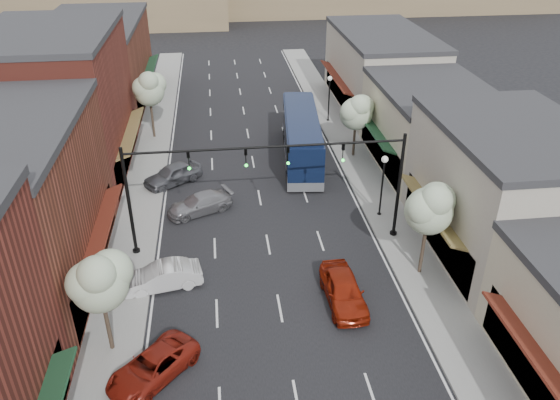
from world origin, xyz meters
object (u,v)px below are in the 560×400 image
object	(u,v)px
signal_mast_left	(169,184)
parked_car_c	(200,204)
tree_right_near	(431,207)
coach_bus	(301,137)
parked_car_d	(173,174)
tree_left_far	(149,88)
parked_car_a	(153,367)
tree_right_far	(357,111)
lamp_post_far	(329,91)
parked_car_b	(162,277)
lamp_post_near	(383,176)
tree_left_near	(99,280)
red_hatchback	(343,290)
signal_mast_right	(362,173)

from	to	relation	value
signal_mast_left	parked_car_c	distance (m)	6.16
tree_right_near	coach_bus	size ratio (longest dim) A/B	0.48
parked_car_d	tree_left_far	bearing A→B (deg)	157.41
tree_right_near	parked_car_a	bearing A→B (deg)	-158.03
tree_right_far	lamp_post_far	xyz separation A→B (m)	(-0.55, 8.06, -0.99)
signal_mast_left	parked_car_d	bearing A→B (deg)	93.68
signal_mast_left	parked_car_a	world-z (taller)	signal_mast_left
tree_left_far	parked_car_b	distance (m)	21.86
signal_mast_left	parked_car_c	size ratio (longest dim) A/B	1.82
tree_right_near	coach_bus	bearing A→B (deg)	105.11
lamp_post_near	parked_car_b	distance (m)	15.39
coach_bus	parked_car_b	size ratio (longest dim) A/B	2.86
parked_car_b	tree_left_near	bearing A→B (deg)	-34.48
tree_right_far	lamp_post_far	distance (m)	8.13
signal_mast_left	red_hatchback	xyz separation A→B (m)	(9.02, -5.89, -3.82)
signal_mast_left	tree_left_near	xyz separation A→B (m)	(-2.63, -8.05, -0.40)
signal_mast_left	lamp_post_near	world-z (taller)	signal_mast_left
tree_right_far	parked_car_c	bearing A→B (deg)	-149.29
lamp_post_far	parked_car_a	bearing A→B (deg)	-115.07
tree_right_far	red_hatchback	distance (m)	18.78
tree_left_far	parked_car_c	xyz separation A→B (m)	(4.05, -13.45, -3.95)
signal_mast_right	tree_left_far	size ratio (longest dim) A/B	1.34
signal_mast_left	lamp_post_far	xyz separation A→B (m)	(13.42, 20.00, -1.62)
coach_bus	parked_car_a	xyz separation A→B (m)	(-10.17, -22.08, -1.32)
tree_left_near	coach_bus	size ratio (longest dim) A/B	0.46
lamp_post_far	lamp_post_near	bearing A→B (deg)	-90.00
lamp_post_far	red_hatchback	size ratio (longest dim) A/B	0.95
parked_car_c	tree_left_far	bearing A→B (deg)	173.11
lamp_post_far	parked_car_d	size ratio (longest dim) A/B	0.99
tree_left_near	parked_car_a	size ratio (longest dim) A/B	1.28
tree_left_near	lamp_post_far	bearing A→B (deg)	60.22
tree_left_near	parked_car_d	distance (m)	17.51
lamp_post_near	red_hatchback	distance (m)	9.72
tree_left_near	parked_car_a	world-z (taller)	tree_left_near
tree_right_far	parked_car_b	xyz separation A→B (m)	(-14.55, -15.41, -3.28)
parked_car_d	parked_car_b	bearing A→B (deg)	-35.51
lamp_post_far	parked_car_a	xyz separation A→B (m)	(-14.00, -29.93, -2.39)
signal_mast_left	red_hatchback	world-z (taller)	signal_mast_left
coach_bus	signal_mast_right	bearing A→B (deg)	-76.55
signal_mast_left	coach_bus	xyz separation A→B (m)	(9.59, 12.16, -2.68)
signal_mast_right	parked_car_b	size ratio (longest dim) A/B	1.90
tree_left_near	lamp_post_near	size ratio (longest dim) A/B	1.28
tree_left_far	red_hatchback	xyz separation A→B (m)	(11.66, -23.83, -3.80)
tree_left_far	lamp_post_far	xyz separation A→B (m)	(16.05, 2.06, -1.60)
signal_mast_right	tree_right_far	xyz separation A→B (m)	(2.73, 11.95, -0.63)
signal_mast_right	parked_car_a	xyz separation A→B (m)	(-11.82, -9.92, -4.00)
signal_mast_left	red_hatchback	size ratio (longest dim) A/B	1.75
tree_right_near	tree_right_far	world-z (taller)	tree_right_near
parked_car_b	parked_car_d	xyz separation A→B (m)	(0.00, 12.46, 0.05)
lamp_post_near	lamp_post_far	bearing A→B (deg)	90.00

